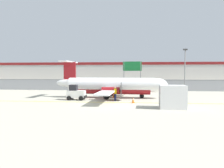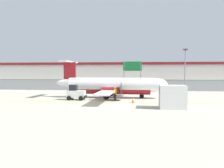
{
  "view_description": "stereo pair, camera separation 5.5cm",
  "coord_description": "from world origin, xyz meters",
  "views": [
    {
      "loc": [
        2.93,
        -22.54,
        3.44
      ],
      "look_at": [
        0.01,
        7.55,
        1.8
      ],
      "focal_mm": 35.0,
      "sensor_mm": 36.0,
      "label": 1
    },
    {
      "loc": [
        2.98,
        -22.53,
        3.44
      ],
      "look_at": [
        0.01,
        7.55,
        1.8
      ],
      "focal_mm": 35.0,
      "sensor_mm": 36.0,
      "label": 2
    }
  ],
  "objects": [
    {
      "name": "cargo_container",
      "position": [
        6.67,
        -1.44,
        1.1
      ],
      "size": [
        2.48,
        2.09,
        2.2
      ],
      "rotation": [
        0.0,
        0.0,
        -0.04
      ],
      "color": "silver",
      "rests_on": "ground"
    },
    {
      "name": "traffic_cone_near_left",
      "position": [
        2.94,
        1.89,
        0.31
      ],
      "size": [
        0.36,
        0.36,
        0.64
      ],
      "color": "orange",
      "rests_on": "ground"
    },
    {
      "name": "background_building",
      "position": [
        0.0,
        47.99,
        3.26
      ],
      "size": [
        91.0,
        8.1,
        6.5
      ],
      "color": "beige",
      "rests_on": "ground"
    },
    {
      "name": "traffic_cone_near_right",
      "position": [
        -2.5,
        8.72,
        0.31
      ],
      "size": [
        0.36,
        0.36,
        0.64
      ],
      "color": "orange",
      "rests_on": "ground"
    },
    {
      "name": "ground_crew_worker",
      "position": [
        0.8,
        3.46,
        0.95
      ],
      "size": [
        0.47,
        0.5,
        1.7
      ],
      "rotation": [
        0.0,
        0.0,
        3.73
      ],
      "color": "#191E4C",
      "rests_on": "ground"
    },
    {
      "name": "baggage_tug",
      "position": [
        -4.14,
        3.87,
        0.86
      ],
      "size": [
        2.35,
        1.41,
        1.88
      ],
      "rotation": [
        0.0,
        0.0,
        -0.02
      ],
      "color": "silver",
      "rests_on": "ground"
    },
    {
      "name": "parking_lot_strip",
      "position": [
        0.0,
        29.5,
        0.06
      ],
      "size": [
        98.0,
        17.0,
        0.12
      ],
      "color": "#38383A",
      "rests_on": "ground"
    },
    {
      "name": "ground_plane",
      "position": [
        0.0,
        2.0,
        0.0
      ],
      "size": [
        140.0,
        140.0,
        0.01
      ],
      "color": "#B2AD99"
    },
    {
      "name": "traffic_cone_far_left",
      "position": [
        0.28,
        6.71,
        0.31
      ],
      "size": [
        0.36,
        0.36,
        0.64
      ],
      "color": "orange",
      "rests_on": "ground"
    },
    {
      "name": "parked_car_1",
      "position": [
        -4.44,
        27.59,
        0.89
      ],
      "size": [
        4.31,
        2.23,
        1.58
      ],
      "rotation": [
        0.0,
        0.0,
        3.07
      ],
      "color": "navy",
      "rests_on": "parking_lot_strip"
    },
    {
      "name": "parked_car_0",
      "position": [
        -13.8,
        25.02,
        0.89
      ],
      "size": [
        4.31,
        2.23,
        1.58
      ],
      "rotation": [
        0.0,
        0.0,
        3.07
      ],
      "color": "gray",
      "rests_on": "parking_lot_strip"
    },
    {
      "name": "commuter_airplane",
      "position": [
        0.28,
        6.54,
        1.6
      ],
      "size": [
        15.14,
        16.05,
        4.92
      ],
      "rotation": [
        0.0,
        0.0,
        -0.04
      ],
      "color": "white",
      "rests_on": "ground"
    },
    {
      "name": "perimeter_fence",
      "position": [
        0.0,
        18.0,
        1.12
      ],
      "size": [
        98.0,
        0.1,
        2.1
      ],
      "color": "gray",
      "rests_on": "ground"
    },
    {
      "name": "highway_sign",
      "position": [
        2.75,
        19.9,
        4.14
      ],
      "size": [
        3.6,
        0.14,
        5.5
      ],
      "color": "slate",
      "rests_on": "ground"
    },
    {
      "name": "parked_car_2",
      "position": [
        4.32,
        29.05,
        0.89
      ],
      "size": [
        4.33,
        2.29,
        1.58
      ],
      "rotation": [
        0.0,
        0.0,
        -0.09
      ],
      "color": "slate",
      "rests_on": "parking_lot_strip"
    },
    {
      "name": "apron_light_pole",
      "position": [
        11.41,
        14.4,
        4.3
      ],
      "size": [
        0.7,
        0.3,
        7.27
      ],
      "color": "slate",
      "rests_on": "ground"
    },
    {
      "name": "parked_car_3",
      "position": [
        12.31,
        27.7,
        0.89
      ],
      "size": [
        4.23,
        2.06,
        1.58
      ],
      "rotation": [
        0.0,
        0.0,
        3.13
      ],
      "color": "navy",
      "rests_on": "parking_lot_strip"
    }
  ]
}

